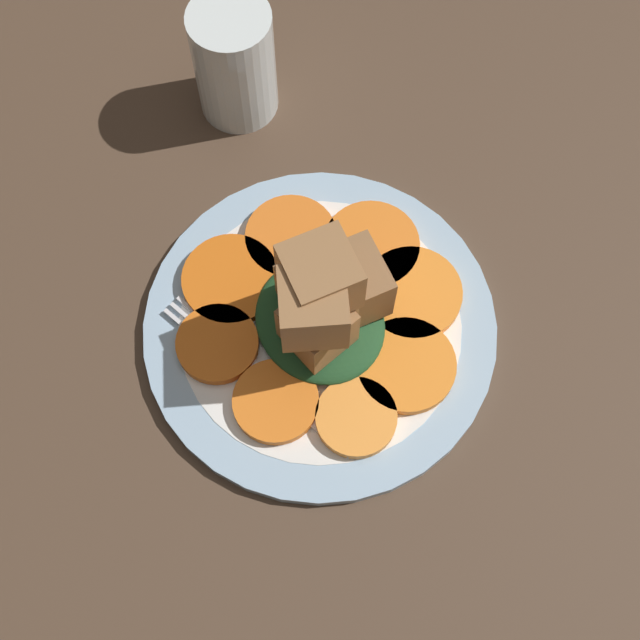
{
  "coord_description": "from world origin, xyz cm",
  "views": [
    {
      "loc": [
        20.12,
        -13.2,
        63.82
      ],
      "look_at": [
        0.0,
        0.0,
        4.1
      ],
      "focal_mm": 50.0,
      "sensor_mm": 36.0,
      "label": 1
    }
  ],
  "objects": [
    {
      "name": "water_glass",
      "position": [
        -20.72,
        5.62,
        7.13
      ],
      "size": [
        6.42,
        6.42,
        10.25
      ],
      "color": "silver",
      "rests_on": "table_slab"
    },
    {
      "name": "table_slab",
      "position": [
        0.0,
        0.0,
        1.0
      ],
      "size": [
        120.0,
        120.0,
        2.0
      ],
      "primitive_type": "cube",
      "color": "#4C3828",
      "rests_on": "ground"
    },
    {
      "name": "plate",
      "position": [
        0.0,
        0.0,
        2.52
      ],
      "size": [
        26.06,
        26.06,
        1.05
      ],
      "color": "#99B7D1",
      "rests_on": "table_slab"
    },
    {
      "name": "carrot_slice_7",
      "position": [
        -2.71,
        -7.1,
        3.52
      ],
      "size": [
        6.0,
        6.0,
        0.84
      ],
      "primitive_type": "cylinder",
      "color": "orange",
      "rests_on": "plate"
    },
    {
      "name": "carrot_slice_4",
      "position": [
        -3.14,
        6.71,
        3.52
      ],
      "size": [
        7.3,
        7.3,
        0.84
      ],
      "primitive_type": "cylinder",
      "color": "orange",
      "rests_on": "plate"
    },
    {
      "name": "center_pile",
      "position": [
        0.3,
        0.17,
        7.47
      ],
      "size": [
        10.13,
        9.75,
        10.74
      ],
      "color": "#1E4723",
      "rests_on": "plate"
    },
    {
      "name": "carrot_slice_3",
      "position": [
        1.77,
        7.0,
        3.52
      ],
      "size": [
        7.4,
        7.4,
        0.84
      ],
      "primitive_type": "cylinder",
      "color": "orange",
      "rests_on": "plate"
    },
    {
      "name": "fork",
      "position": [
        0.48,
        -5.78,
        3.3
      ],
      "size": [
        17.16,
        6.29,
        0.4
      ],
      "rotation": [
        0.0,
        0.0,
        0.27
      ],
      "color": "silver",
      "rests_on": "plate"
    },
    {
      "name": "carrot_slice_5",
      "position": [
        -7.06,
        1.99,
        3.52
      ],
      "size": [
        6.96,
        6.96,
        0.84
      ],
      "primitive_type": "cylinder",
      "color": "orange",
      "rests_on": "plate"
    },
    {
      "name": "carrot_slice_1",
      "position": [
        7.35,
        -1.79,
        3.52
      ],
      "size": [
        5.77,
        5.77,
        0.84
      ],
      "primitive_type": "cylinder",
      "color": "orange",
      "rests_on": "plate"
    },
    {
      "name": "carrot_slice_0",
      "position": [
        3.28,
        -5.89,
        3.52
      ],
      "size": [
        6.13,
        6.13,
        0.84
      ],
      "primitive_type": "cylinder",
      "color": "orange",
      "rests_on": "plate"
    },
    {
      "name": "carrot_slice_2",
      "position": [
        6.13,
        3.37,
        3.52
      ],
      "size": [
        7.15,
        7.15,
        0.84
      ],
      "primitive_type": "cylinder",
      "color": "orange",
      "rests_on": "plate"
    },
    {
      "name": "carrot_slice_6",
      "position": [
        -6.55,
        -3.67,
        3.52
      ],
      "size": [
        7.27,
        7.27,
        0.84
      ],
      "primitive_type": "cylinder",
      "color": "orange",
      "rests_on": "plate"
    }
  ]
}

